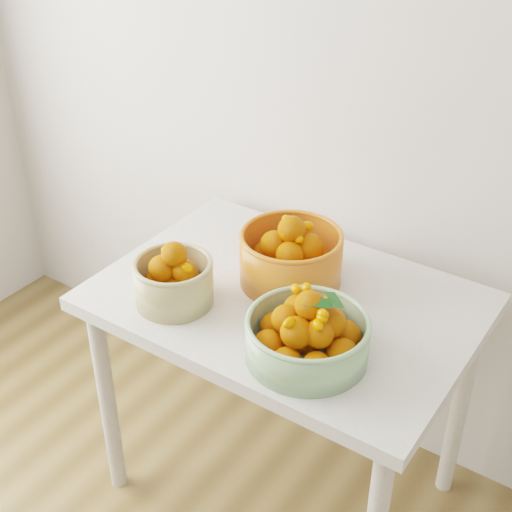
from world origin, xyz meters
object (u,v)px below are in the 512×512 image
object	(u,v)px
bowl_green	(308,335)
table	(285,324)
bowl_orange	(291,256)
bowl_cream	(174,280)

from	to	relation	value
bowl_green	table	bearing A→B (deg)	133.52
table	bowl_orange	distance (m)	0.19
bowl_cream	bowl_orange	bearing A→B (deg)	51.45
table	bowl_green	xyz separation A→B (m)	(0.17, -0.18, 0.16)
bowl_cream	bowl_green	bearing A→B (deg)	0.67
table	bowl_green	size ratio (longest dim) A/B	2.63
bowl_cream	bowl_orange	world-z (taller)	bowl_orange
table	bowl_orange	bearing A→B (deg)	114.26
table	bowl_cream	xyz separation A→B (m)	(-0.23, -0.19, 0.16)
bowl_cream	bowl_orange	size ratio (longest dim) A/B	0.93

